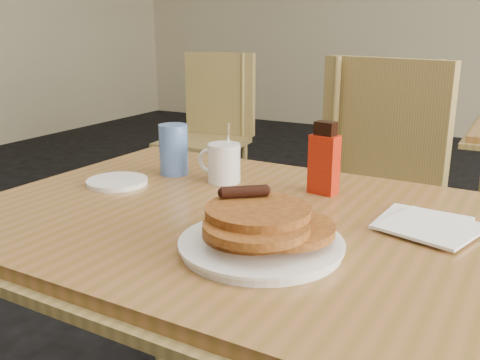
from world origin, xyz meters
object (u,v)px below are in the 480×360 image
main_table (264,236)px  coffee_mug (223,162)px  chair_main_far (370,188)px  syrup_bottle (324,161)px  chair_wall_extra (211,121)px  pancake_plate (262,234)px  blue_tumbler (174,149)px

main_table → coffee_mug: size_ratio=8.56×
chair_main_far → syrup_bottle: (0.02, -0.52, 0.21)m
chair_wall_extra → syrup_bottle: 1.97m
chair_main_far → chair_wall_extra: chair_main_far is taller
main_table → chair_main_far: 0.75m
coffee_mug → syrup_bottle: size_ratio=0.90×
chair_wall_extra → coffee_mug: chair_wall_extra is taller
chair_main_far → syrup_bottle: bearing=-71.5°
chair_main_far → coffee_mug: 0.63m
pancake_plate → coffee_mug: (-0.28, 0.34, 0.02)m
syrup_bottle → blue_tumbler: bearing=-167.6°
chair_main_far → blue_tumbler: 0.70m
chair_main_far → syrup_bottle: 0.57m
main_table → pancake_plate: pancake_plate is taller
chair_main_far → pancake_plate: 0.91m
chair_main_far → blue_tumbler: chair_main_far is taller
main_table → pancake_plate: size_ratio=4.51×
main_table → syrup_bottle: bearing=78.0°
chair_main_far → coffee_mug: chair_main_far is taller
blue_tumbler → pancake_plate: bearing=-38.5°
coffee_mug → syrup_bottle: (0.25, 0.03, 0.03)m
pancake_plate → main_table: bearing=114.6°
pancake_plate → syrup_bottle: syrup_bottle is taller
main_table → chair_main_far: chair_main_far is taller
syrup_bottle → pancake_plate: bearing=-78.2°
main_table → chair_main_far: bearing=88.1°
coffee_mug → blue_tumbler: (-0.15, 0.00, 0.02)m
chair_main_far → coffee_mug: bearing=-96.7°
main_table → chair_wall_extra: (-1.19, 1.73, -0.12)m
coffee_mug → blue_tumbler: coffee_mug is taller
chair_wall_extra → blue_tumbler: bearing=-66.8°
main_table → coffee_mug: 0.30m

